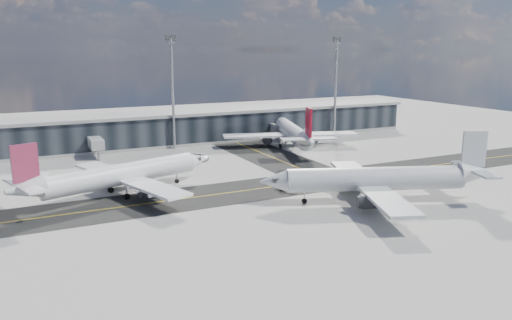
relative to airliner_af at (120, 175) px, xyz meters
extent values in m
plane|color=gray|center=(21.17, -10.74, -3.75)|extent=(300.00, 300.00, 0.00)
cube|color=black|center=(21.17, -6.74, -3.74)|extent=(180.00, 14.00, 0.02)
cube|color=black|center=(39.17, 24.26, -3.74)|extent=(14.00, 50.00, 0.02)
cube|color=yellow|center=(21.17, -6.74, -3.72)|extent=(180.00, 0.25, 0.01)
cube|color=yellow|center=(39.17, 24.26, -3.72)|extent=(0.25, 50.00, 0.01)
cube|color=black|center=(21.17, 44.26, 0.25)|extent=(150.00, 12.00, 8.00)
cube|color=gray|center=(21.17, 44.26, 4.65)|extent=(152.00, 13.00, 0.80)
cube|color=gray|center=(21.17, 44.26, -3.35)|extent=(150.00, 12.20, 0.80)
cube|color=gray|center=(1.17, 36.26, -0.25)|extent=(3.00, 10.00, 2.40)
cylinder|color=gray|center=(1.17, 31.26, -2.55)|extent=(0.60, 0.60, 2.40)
cube|color=gray|center=(51.17, 36.26, -0.25)|extent=(3.00, 10.00, 2.40)
cylinder|color=gray|center=(51.17, 31.26, -2.55)|extent=(0.60, 0.60, 2.40)
cylinder|color=gray|center=(21.17, 37.26, 10.25)|extent=(0.70, 0.70, 28.00)
cube|color=#2D2D30|center=(21.17, 37.26, 24.45)|extent=(2.50, 0.50, 1.40)
cylinder|color=gray|center=(71.17, 37.26, 10.25)|extent=(0.70, 0.70, 28.00)
cube|color=#2D2D30|center=(71.17, 37.26, 24.45)|extent=(2.50, 0.50, 1.40)
cylinder|color=white|center=(0.55, 0.18, 0.07)|extent=(28.39, 12.43, 3.81)
cone|color=white|center=(15.97, 5.17, 0.07)|extent=(5.71, 5.10, 3.81)
cone|color=white|center=(-15.33, -4.96, 0.64)|extent=(6.62, 5.39, 3.81)
cube|color=white|center=(1.46, 0.47, -0.89)|extent=(14.51, 32.32, 0.48)
cylinder|color=#2D2D30|center=(0.60, 6.21, -1.94)|extent=(4.49, 3.32, 2.19)
cylinder|color=#2D2D30|center=(4.13, -4.68, -1.94)|extent=(4.49, 3.32, 2.19)
cube|color=silver|center=(0.60, 6.21, -1.17)|extent=(1.93, 0.95, 0.76)
cube|color=silver|center=(4.13, -4.68, -1.17)|extent=(1.93, 0.95, 0.76)
cube|color=#66214A|center=(-14.87, -4.81, 4.64)|extent=(3.94, 1.64, 5.91)
cube|color=white|center=(-15.33, -4.96, 1.21)|extent=(6.06, 11.71, 0.33)
cube|color=#2D2D30|center=(15.52, 5.02, 0.45)|extent=(2.46, 2.58, 0.67)
cylinder|color=gray|center=(11.44, 3.70, -2.60)|extent=(0.29, 0.29, 1.91)
cylinder|color=black|center=(11.44, 3.70, -3.32)|extent=(0.92, 0.58, 0.86)
cylinder|color=black|center=(-1.24, 2.61, -3.22)|extent=(1.14, 0.78, 1.05)
cylinder|color=black|center=(0.52, -2.84, -3.22)|extent=(1.14, 0.78, 1.05)
cylinder|color=white|center=(49.61, 25.78, 0.46)|extent=(13.55, 31.36, 4.21)
cone|color=white|center=(55.01, 42.83, 0.46)|extent=(5.60, 6.29, 4.21)
cone|color=white|center=(44.05, 8.23, 1.09)|extent=(5.92, 7.29, 4.21)
cube|color=white|center=(49.92, 26.79, -0.59)|extent=(35.69, 15.82, 0.53)
cylinder|color=#2D2D30|center=(44.22, 29.70, -1.75)|extent=(3.64, 4.94, 2.42)
cylinder|color=#2D2D30|center=(56.26, 25.88, -1.75)|extent=(3.64, 4.94, 2.42)
cube|color=silver|center=(44.22, 29.70, -0.91)|extent=(1.04, 2.13, 0.84)
cube|color=silver|center=(56.26, 25.88, -0.91)|extent=(1.04, 2.13, 0.84)
cube|color=#B80C23|center=(44.20, 8.73, 5.51)|extent=(1.79, 4.36, 6.52)
cube|color=white|center=(44.05, 8.23, 1.72)|extent=(12.93, 6.62, 0.37)
cube|color=#2D2D30|center=(54.85, 42.33, 0.88)|extent=(2.84, 2.71, 0.74)
cylinder|color=gray|center=(53.42, 37.82, -2.49)|extent=(0.32, 0.32, 2.10)
cylinder|color=black|center=(53.42, 37.82, -3.28)|extent=(0.64, 1.01, 0.95)
cylinder|color=black|center=(46.28, 25.74, -3.17)|extent=(0.85, 1.26, 1.16)
cylinder|color=black|center=(52.30, 23.83, -3.17)|extent=(0.85, 1.26, 1.16)
cylinder|color=silver|center=(38.07, -22.52, 0.26)|extent=(29.52, 14.33, 4.00)
cone|color=silver|center=(22.14, -16.52, 0.26)|extent=(6.10, 5.51, 4.00)
cone|color=silver|center=(54.46, -28.69, 0.86)|extent=(7.03, 5.86, 4.00)
cube|color=silver|center=(37.13, -22.16, -0.75)|extent=(16.68, 33.62, 0.50)
cylinder|color=#2D2D30|center=(34.07, -27.43, -1.85)|extent=(4.75, 3.64, 2.30)
cylinder|color=#2D2D30|center=(38.31, -16.19, -1.85)|extent=(4.75, 3.64, 2.30)
cube|color=silver|center=(34.07, -27.43, -1.05)|extent=(2.01, 1.08, 0.80)
cube|color=silver|center=(38.31, -16.19, -1.05)|extent=(2.01, 1.08, 0.80)
cube|color=silver|center=(53.99, -28.51, 5.06)|extent=(4.09, 1.90, 6.21)
cube|color=silver|center=(54.46, -28.69, 1.46)|extent=(6.86, 12.23, 0.35)
cube|color=#2D2D30|center=(22.61, -16.69, 0.66)|extent=(2.65, 2.77, 0.70)
cylinder|color=gray|center=(26.82, -18.28, -2.55)|extent=(0.31, 0.31, 2.00)
cylinder|color=black|center=(26.82, -18.28, -3.30)|extent=(0.97, 0.65, 0.90)
cylinder|color=black|center=(37.94, -25.68, -3.20)|extent=(1.21, 0.86, 1.10)
cylinder|color=black|center=(40.06, -20.06, -3.20)|extent=(1.21, 0.86, 1.10)
cube|color=#FFF70D|center=(28.39, -10.01, -2.97)|extent=(3.36, 2.15, 0.72)
cube|color=#FFF70D|center=(29.29, -10.23, -2.30)|extent=(1.43, 1.58, 0.93)
cube|color=black|center=(29.29, -10.23, -1.94)|extent=(1.31, 1.50, 0.26)
cylinder|color=black|center=(29.56, -9.61, -3.39)|extent=(0.76, 0.43, 0.72)
cylinder|color=black|center=(29.23, -10.91, -3.39)|extent=(0.76, 0.43, 0.72)
cylinder|color=black|center=(27.55, -9.11, -3.39)|extent=(0.76, 0.43, 0.72)
cylinder|color=black|center=(27.23, -10.41, -3.39)|extent=(0.76, 0.43, 0.72)
imported|color=white|center=(22.21, 21.95, -2.93)|extent=(5.38, 6.41, 1.63)
camera|label=1|loc=(-15.55, -86.84, 21.52)|focal=35.00mm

